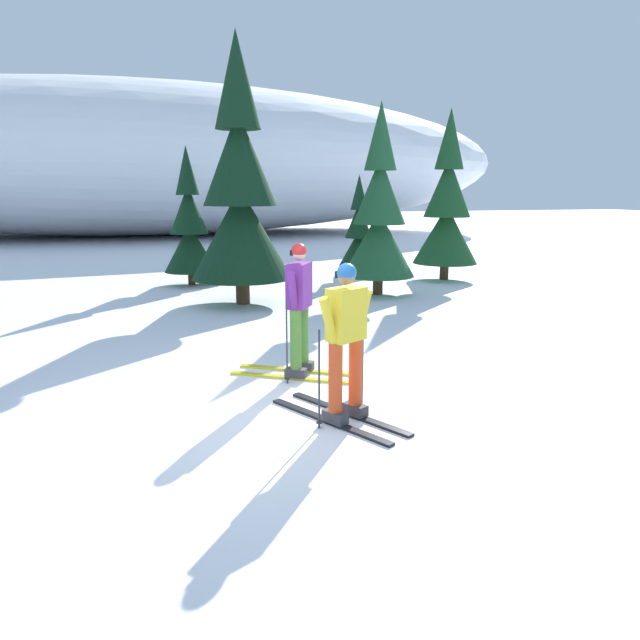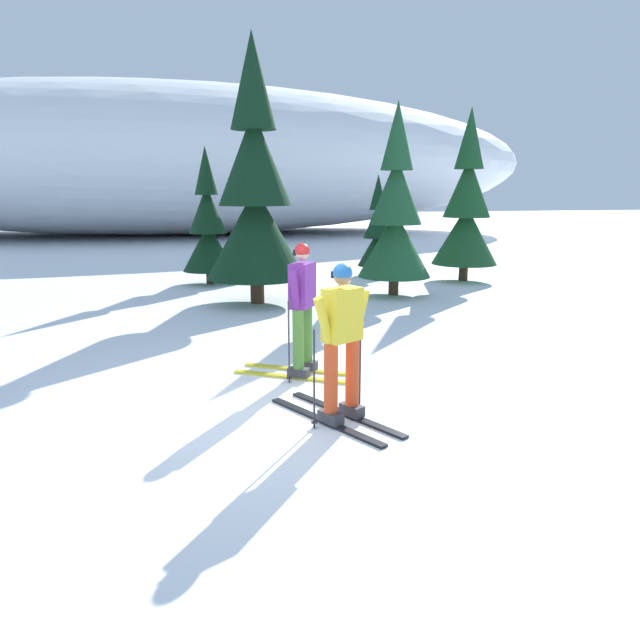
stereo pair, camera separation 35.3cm
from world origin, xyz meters
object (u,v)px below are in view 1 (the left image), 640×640
(skier_yellow_jacket, at_px, (345,341))
(pine_tree_center, at_px, (240,231))
(pine_tree_center_right, at_px, (379,216))
(skier_purple_jacket, at_px, (299,307))
(pine_tree_right, at_px, (359,234))
(pine_tree_left, at_px, (189,228))
(pine_tree_center_left, at_px, (240,195))
(pine_tree_far_right, at_px, (447,210))

(skier_yellow_jacket, xyz_separation_m, pine_tree_center, (0.67, 11.52, 0.39))
(skier_yellow_jacket, relative_size, pine_tree_center_right, 0.39)
(skier_purple_jacket, xyz_separation_m, pine_tree_right, (4.09, 8.83, 0.28))
(skier_yellow_jacket, height_order, pine_tree_left, pine_tree_left)
(pine_tree_center_left, distance_m, pine_tree_center_right, 3.38)
(pine_tree_left, relative_size, pine_tree_far_right, 0.78)
(skier_yellow_jacket, bearing_deg, pine_tree_right, 69.08)
(skier_yellow_jacket, relative_size, pine_tree_center_left, 0.31)
(pine_tree_center, bearing_deg, skier_purple_jacket, -94.34)
(pine_tree_left, bearing_deg, skier_yellow_jacket, -85.07)
(skier_yellow_jacket, distance_m, pine_tree_far_right, 10.92)
(pine_tree_left, distance_m, pine_tree_center_right, 5.05)
(skier_yellow_jacket, relative_size, pine_tree_right, 0.60)
(pine_tree_center_left, relative_size, pine_tree_center_right, 1.27)
(skier_yellow_jacket, height_order, pine_tree_center_left, pine_tree_center_left)
(pine_tree_left, height_order, pine_tree_right, pine_tree_left)
(skier_purple_jacket, bearing_deg, pine_tree_far_right, 50.11)
(skier_purple_jacket, distance_m, pine_tree_center, 9.87)
(skier_yellow_jacket, relative_size, pine_tree_left, 0.48)
(skier_yellow_jacket, distance_m, pine_tree_center_right, 8.10)
(skier_yellow_jacket, relative_size, skier_purple_jacket, 0.97)
(pine_tree_center, distance_m, pine_tree_center_right, 5.03)
(pine_tree_center, xyz_separation_m, pine_tree_far_right, (5.39, -2.50, 0.65))
(skier_yellow_jacket, bearing_deg, skier_purple_jacket, 92.58)
(skier_purple_jacket, relative_size, pine_tree_center_left, 0.32)
(pine_tree_left, relative_size, pine_tree_center_left, 0.63)
(skier_purple_jacket, bearing_deg, pine_tree_center_left, 89.00)
(pine_tree_center, distance_m, pine_tree_far_right, 5.97)
(skier_yellow_jacket, height_order, pine_tree_center, pine_tree_center)
(pine_tree_left, distance_m, pine_tree_far_right, 7.02)
(pine_tree_center_left, distance_m, pine_tree_center, 4.66)
(pine_tree_left, bearing_deg, skier_purple_jacket, -84.60)
(pine_tree_center, bearing_deg, pine_tree_center_right, -57.61)
(pine_tree_center_right, relative_size, pine_tree_far_right, 0.96)
(pine_tree_left, height_order, pine_tree_center_right, pine_tree_center_right)
(pine_tree_right, distance_m, pine_tree_far_right, 2.63)
(pine_tree_center, relative_size, pine_tree_far_right, 0.67)
(pine_tree_center_left, height_order, pine_tree_right, pine_tree_center_left)
(pine_tree_left, bearing_deg, pine_tree_center_right, -33.27)
(pine_tree_center_left, height_order, pine_tree_center_right, pine_tree_center_left)
(skier_purple_jacket, relative_size, pine_tree_center_right, 0.40)
(pine_tree_left, height_order, pine_tree_far_right, pine_tree_far_right)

